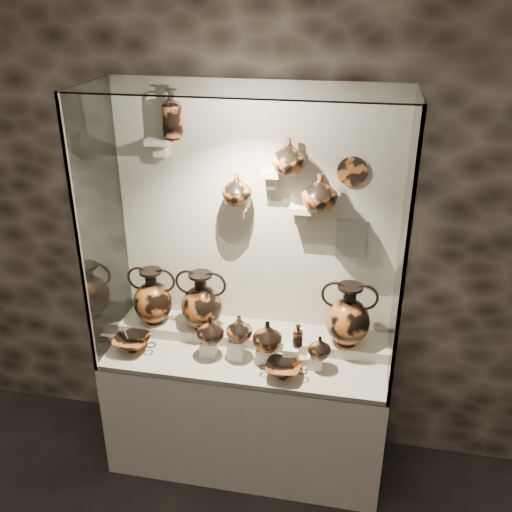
{
  "coord_description": "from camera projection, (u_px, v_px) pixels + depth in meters",
  "views": [
    {
      "loc": [
        0.62,
        -0.63,
        2.83
      ],
      "look_at": [
        0.05,
        2.24,
        1.46
      ],
      "focal_mm": 40.0,
      "sensor_mm": 36.0,
      "label": 1
    }
  ],
  "objects": [
    {
      "name": "wall_back",
      "position": [
        256.0,
        217.0,
        3.42
      ],
      "size": [
        5.0,
        0.02,
        3.2
      ],
      "primitive_type": "cube",
      "color": "black",
      "rests_on": "ground"
    },
    {
      "name": "plinth",
      "position": [
        247.0,
        410.0,
        3.64
      ],
      "size": [
        1.7,
        0.6,
        0.8
      ],
      "primitive_type": "cube",
      "color": "beige",
      "rests_on": "floor"
    },
    {
      "name": "front_tier",
      "position": [
        246.0,
        356.0,
        3.46
      ],
      "size": [
        1.68,
        0.58,
        0.03
      ],
      "primitive_type": "cube",
      "color": "#BAAC90",
      "rests_on": "plinth"
    },
    {
      "name": "rear_tier",
      "position": [
        252.0,
        335.0,
        3.61
      ],
      "size": [
        1.7,
        0.25,
        0.1
      ],
      "primitive_type": "cube",
      "color": "#BAAC90",
      "rests_on": "plinth"
    },
    {
      "name": "back_panel",
      "position": [
        256.0,
        217.0,
        3.41
      ],
      "size": [
        1.7,
        0.03,
        1.6
      ],
      "primitive_type": "cube",
      "color": "beige",
      "rests_on": "plinth"
    },
    {
      "name": "glass_front",
      "position": [
        233.0,
        260.0,
        2.87
      ],
      "size": [
        1.7,
        0.01,
        1.6
      ],
      "primitive_type": "cube",
      "color": "white",
      "rests_on": "plinth"
    },
    {
      "name": "glass_left",
      "position": [
        102.0,
        226.0,
        3.28
      ],
      "size": [
        0.01,
        0.6,
        1.6
      ],
      "primitive_type": "cube",
      "color": "white",
      "rests_on": "plinth"
    },
    {
      "name": "glass_right",
      "position": [
        403.0,
        249.0,
        2.98
      ],
      "size": [
        0.01,
        0.6,
        1.6
      ],
      "primitive_type": "cube",
      "color": "white",
      "rests_on": "plinth"
    },
    {
      "name": "glass_top",
      "position": [
        244.0,
        88.0,
        2.79
      ],
      "size": [
        1.7,
        0.6,
        0.01
      ],
      "primitive_type": "cube",
      "color": "white",
      "rests_on": "back_panel"
    },
    {
      "name": "frame_post_left",
      "position": [
        79.0,
        246.0,
        3.02
      ],
      "size": [
        0.02,
        0.02,
        1.6
      ],
      "primitive_type": "cube",
      "color": "gray",
      "rests_on": "plinth"
    },
    {
      "name": "frame_post_right",
      "position": [
        404.0,
        274.0,
        2.73
      ],
      "size": [
        0.02,
        0.02,
        1.6
      ],
      "primitive_type": "cube",
      "color": "gray",
      "rests_on": "plinth"
    },
    {
      "name": "pedestal_a",
      "position": [
        209.0,
        347.0,
        3.43
      ],
      "size": [
        0.09,
        0.09,
        0.1
      ],
      "primitive_type": "cube",
      "color": "silver",
      "rests_on": "front_tier"
    },
    {
      "name": "pedestal_b",
      "position": [
        236.0,
        348.0,
        3.39
      ],
      "size": [
        0.09,
        0.09,
        0.13
      ],
      "primitive_type": "cube",
      "color": "silver",
      "rests_on": "front_tier"
    },
    {
      "name": "pedestal_c",
      "position": [
        264.0,
        354.0,
        3.37
      ],
      "size": [
        0.09,
        0.09,
        0.09
      ],
      "primitive_type": "cube",
      "color": "silver",
      "rests_on": "front_tier"
    },
    {
      "name": "pedestal_d",
      "position": [
        291.0,
        355.0,
        3.34
      ],
      "size": [
        0.09,
        0.09,
        0.12
      ],
      "primitive_type": "cube",
      "color": "silver",
      "rests_on": "front_tier"
    },
    {
      "name": "pedestal_e",
      "position": [
        315.0,
        361.0,
        3.32
      ],
      "size": [
        0.09,
        0.09,
        0.08
      ],
      "primitive_type": "cube",
      "color": "silver",
      "rests_on": "front_tier"
    },
    {
      "name": "bracket_ul",
      "position": [
        159.0,
        141.0,
        3.25
      ],
      "size": [
        0.14,
        0.12,
        0.04
      ],
      "primitive_type": "cube",
      "color": "beige",
      "rests_on": "back_panel"
    },
    {
      "name": "bracket_ca",
      "position": [
        237.0,
        204.0,
        3.32
      ],
      "size": [
        0.14,
        0.12,
        0.04
      ],
      "primitive_type": "cube",
      "color": "beige",
      "rests_on": "back_panel"
    },
    {
      "name": "bracket_cb",
      "position": [
        271.0,
        173.0,
        3.2
      ],
      "size": [
        0.1,
        0.12,
        0.04
      ],
      "primitive_type": "cube",
      "color": "beige",
      "rests_on": "back_panel"
    },
    {
      "name": "bracket_cc",
      "position": [
        302.0,
        209.0,
        3.25
      ],
      "size": [
        0.14,
        0.12,
        0.04
      ],
      "primitive_type": "cube",
      "color": "beige",
      "rests_on": "back_panel"
    },
    {
      "name": "amphora_left",
      "position": [
        153.0,
        296.0,
        3.59
      ],
      "size": [
        0.39,
        0.39,
        0.37
      ],
      "primitive_type": null,
      "rotation": [
        0.0,
        0.0,
        0.4
      ],
      "color": "#A4511F",
      "rests_on": "rear_tier"
    },
    {
      "name": "amphora_mid",
      "position": [
        201.0,
        300.0,
        3.52
      ],
      "size": [
        0.32,
        0.32,
        0.38
      ],
      "primitive_type": null,
      "rotation": [
        0.0,
        0.0,
        0.06
      ],
      "color": "#A64E1D",
      "rests_on": "rear_tier"
    },
    {
      "name": "amphora_right",
      "position": [
        348.0,
        314.0,
        3.36
      ],
      "size": [
        0.36,
        0.36,
        0.4
      ],
      "primitive_type": null,
      "rotation": [
        0.0,
        0.0,
        0.15
      ],
      "color": "#A4511F",
      "rests_on": "rear_tier"
    },
    {
      "name": "jug_a",
      "position": [
        211.0,
        330.0,
        3.36
      ],
      "size": [
        0.21,
        0.21,
        0.17
      ],
      "primitive_type": "imported",
      "rotation": [
        0.0,
        0.0,
        0.31
      ],
      "color": "#A4511F",
      "rests_on": "pedestal_a"
    },
    {
      "name": "jug_b",
      "position": [
        239.0,
        328.0,
        3.33
      ],
      "size": [
        0.16,
        0.16,
        0.16
      ],
      "primitive_type": "imported",
      "rotation": [
        0.0,
        0.0,
        -0.05
      ],
      "color": "#A64E1D",
      "rests_on": "pedestal_b"
    },
    {
      "name": "jug_c",
      "position": [
        267.0,
        335.0,
        3.31
      ],
      "size": [
        0.21,
        0.21,
        0.18
      ],
      "primitive_type": "imported",
      "rotation": [
        0.0,
        0.0,
        0.27
      ],
      "color": "#A4511F",
      "rests_on": "pedestal_c"
    },
    {
      "name": "jug_e",
      "position": [
        320.0,
        347.0,
        3.26
      ],
      "size": [
        0.17,
        0.17,
        0.14
      ],
      "primitive_type": "imported",
      "rotation": [
        0.0,
        0.0,
        0.39
      ],
      "color": "#A4511F",
      "rests_on": "pedestal_e"
    },
    {
      "name": "lekythos_small",
      "position": [
        298.0,
        334.0,
        3.29
      ],
      "size": [
        0.07,
        0.07,
        0.16
      ],
      "primitive_type": null,
      "rotation": [
        0.0,
        0.0,
        -0.06
      ],
      "color": "#A64E1D",
      "rests_on": "pedestal_d"
    },
    {
      "name": "kylix_left",
      "position": [
        132.0,
        342.0,
        3.47
      ],
      "size": [
        0.33,
        0.3,
        0.11
      ],
      "primitive_type": null,
      "rotation": [
        0.0,
        0.0,
        0.23
      ],
      "color": "#A64E1D",
      "rests_on": "front_tier"
    },
    {
      "name": "kylix_right",
      "position": [
        283.0,
        369.0,
        3.23
      ],
      "size": [
        0.31,
        0.29,
        0.1
      ],
      "primitive_type": null,
      "rotation": [
        0.0,
        0.0,
        0.28
      ],
      "color": "#A4511F",
      "rests_on": "front_tier"
    },
    {
      "name": "lekythos_tall",
      "position": [
        172.0,
        112.0,
        3.15
      ],
      "size": [
        0.13,
        0.13,
        0.31
      ],
      "primitive_type": null,
      "rotation": [
        0.0,
        0.0,
        -0.05
      ],
      "color": "#A4511F",
      "rests_on": "bracket_ul"
    },
    {
      "name": "ovoid_vase_a",
      "position": [
        237.0,
        189.0,
        3.24
      ],
      "size": [
        0.23,
        0.23,
        0.18
      ],
      "primitive_type": "imported",
      "rotation": [
        0.0,
        0.0,
        -0.42
      ],
      "color": "#A64E1D",
      "rests_on": "bracket_ca"
    },
    {
      "name": "ovoid_vase_b",
      "position": [
        288.0,
        156.0,
        3.09
      ],
      "size": [
        0.23,
        0.23,
        0.2
      ],
      "primitive_type": "imported",
      "rotation": [
        0.0,
        0.0,
        -0.31
      ],
      "color": "#A64E1D",
      "rests_on": "bracket_cb"
    },
    {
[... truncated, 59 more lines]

